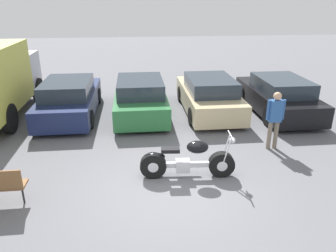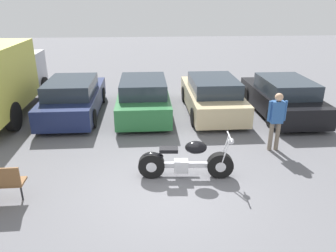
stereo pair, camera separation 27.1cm
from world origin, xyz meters
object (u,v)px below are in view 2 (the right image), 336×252
object	(u,v)px
parked_car_navy	(73,98)
parked_car_black	(282,97)
motorcycle	(185,161)
parked_car_green	(143,97)
parked_car_champagne	(212,96)
person_standing	(277,117)

from	to	relation	value
parked_car_navy	parked_car_black	distance (m)	7.68
motorcycle	parked_car_green	xyz separation A→B (m)	(-0.99, 4.72, 0.21)
motorcycle	parked_car_black	bearing A→B (deg)	46.43
parked_car_green	parked_car_black	bearing A→B (deg)	-4.31
motorcycle	parked_car_champagne	xyz separation A→B (m)	(1.57, 4.69, 0.21)
parked_car_black	person_standing	xyz separation A→B (m)	(-1.43, -3.01, 0.36)
parked_car_champagne	person_standing	size ratio (longest dim) A/B	2.65
motorcycle	parked_car_navy	bearing A→B (deg)	126.59
motorcycle	parked_car_green	distance (m)	4.83
parked_car_champagne	person_standing	distance (m)	3.56
parked_car_navy	parked_car_champagne	world-z (taller)	same
parked_car_navy	parked_car_champagne	xyz separation A→B (m)	(5.11, -0.08, 0.00)
parked_car_black	parked_car_champagne	bearing A→B (deg)	172.17
parked_car_green	parked_car_black	distance (m)	5.13
parked_car_green	person_standing	world-z (taller)	person_standing
parked_car_navy	parked_car_black	xyz separation A→B (m)	(7.67, -0.43, 0.00)
motorcycle	parked_car_champagne	distance (m)	4.95
parked_car_navy	parked_car_green	size ratio (longest dim) A/B	1.00
parked_car_navy	parked_car_champagne	distance (m)	5.11
person_standing	parked_car_navy	bearing A→B (deg)	151.10
parked_car_black	motorcycle	bearing A→B (deg)	-133.57
motorcycle	parked_car_champagne	bearing A→B (deg)	71.49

